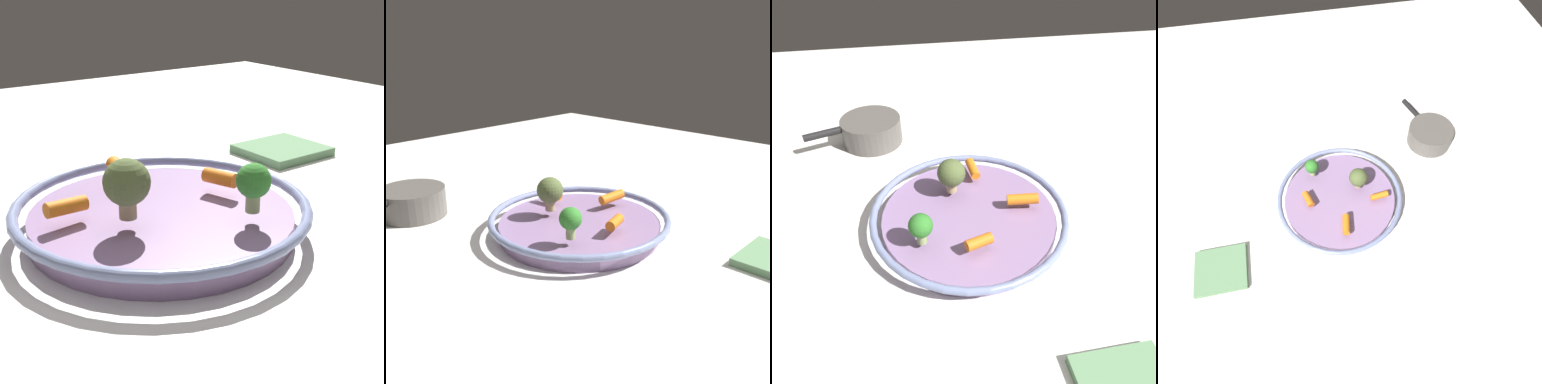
% 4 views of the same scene
% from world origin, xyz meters
% --- Properties ---
extents(ground_plane, '(1.96, 1.96, 0.00)m').
position_xyz_m(ground_plane, '(0.00, 0.00, 0.00)').
color(ground_plane, silver).
extents(serving_bowl, '(0.34, 0.34, 0.04)m').
position_xyz_m(serving_bowl, '(0.00, 0.00, 0.02)').
color(serving_bowl, '#8E709E').
rests_on(serving_bowl, ground_plane).
extents(baby_carrot_right, '(0.03, 0.05, 0.02)m').
position_xyz_m(baby_carrot_right, '(-0.09, -0.00, 0.05)').
color(baby_carrot_right, orange).
rests_on(baby_carrot_right, serving_bowl).
extents(baby_carrot_left, '(0.03, 0.06, 0.02)m').
position_xyz_m(baby_carrot_left, '(0.00, -0.10, 0.05)').
color(baby_carrot_left, orange).
rests_on(baby_carrot_left, serving_bowl).
extents(baby_carrot_center, '(0.05, 0.02, 0.02)m').
position_xyz_m(baby_carrot_center, '(0.10, -0.03, 0.05)').
color(baby_carrot_center, orange).
rests_on(baby_carrot_center, serving_bowl).
extents(broccoli_floret_edge, '(0.04, 0.04, 0.06)m').
position_xyz_m(broccoli_floret_edge, '(-0.06, 0.09, 0.07)').
color(broccoli_floret_edge, '#95AC66').
rests_on(broccoli_floret_edge, serving_bowl).
extents(broccoli_floret_large, '(0.05, 0.05, 0.07)m').
position_xyz_m(broccoli_floret_large, '(0.06, 0.02, 0.08)').
color(broccoli_floret_large, tan).
rests_on(broccoli_floret_large, serving_bowl).
extents(saucepan, '(0.14, 0.21, 0.06)m').
position_xyz_m(saucepan, '(0.32, 0.17, 0.03)').
color(saucepan, '#56514C').
rests_on(saucepan, ground_plane).
extents(dish_towel, '(0.13, 0.12, 0.01)m').
position_xyz_m(dish_towel, '(-0.33, -0.14, 0.01)').
color(dish_towel, '#669366').
rests_on(dish_towel, ground_plane).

